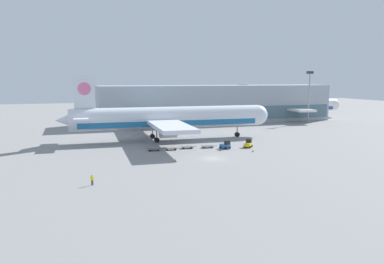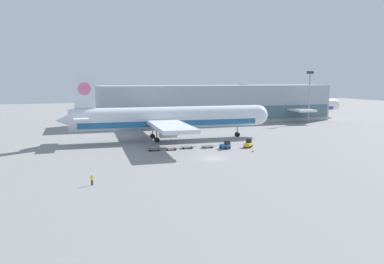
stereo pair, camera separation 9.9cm
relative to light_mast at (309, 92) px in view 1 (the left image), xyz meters
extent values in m
plane|color=gray|center=(-58.70, -49.93, -11.43)|extent=(400.00, 400.00, 0.00)
cube|color=#9EA8B2|center=(-32.17, 13.60, -4.43)|extent=(90.00, 18.00, 14.00)
cube|color=slate|center=(-32.17, 4.50, -7.58)|extent=(88.20, 0.20, 4.90)
cylinder|color=#9EA0A5|center=(0.00, 0.00, -2.26)|extent=(0.50, 0.50, 18.33)
cube|color=#333338|center=(0.00, 0.00, 7.40)|extent=(2.80, 0.50, 1.00)
cylinder|color=silver|center=(-60.97, -23.64, -5.33)|extent=(52.21, 8.09, 5.80)
cube|color=#1E669E|center=(-60.97, -23.64, -6.63)|extent=(48.04, 7.79, 1.45)
sphere|color=silver|center=(-35.00, -24.78, -5.33)|extent=(5.68, 5.68, 5.68)
cone|color=silver|center=(-86.95, -22.49, -5.33)|extent=(6.62, 5.79, 5.51)
cube|color=silver|center=(-82.79, -22.67, 1.57)|extent=(5.21, 0.67, 8.00)
cylinder|color=pink|center=(-82.79, -22.67, 2.53)|extent=(3.22, 0.69, 3.20)
cube|color=silver|center=(-83.83, -22.63, -4.75)|extent=(4.17, 13.15, 0.50)
cube|color=silver|center=(-63.57, -23.52, -6.05)|extent=(10.11, 48.31, 0.90)
cylinder|color=#9EA0A5|center=(-64.02, -33.59, -7.85)|extent=(4.32, 2.98, 2.80)
cylinder|color=#9EA0A5|center=(-63.13, -13.45, -7.85)|extent=(4.32, 2.98, 2.80)
cylinder|color=#9EA0A5|center=(-41.23, -24.51, -8.78)|extent=(0.36, 0.36, 4.00)
cylinder|color=black|center=(-41.23, -24.51, -10.78)|extent=(1.34, 0.96, 1.30)
cylinder|color=#9EA0A5|center=(-65.27, -26.65, -8.78)|extent=(0.36, 0.36, 4.00)
cylinder|color=black|center=(-65.27, -26.65, -10.78)|extent=(1.34, 0.96, 1.30)
cylinder|color=#9EA0A5|center=(-64.99, -20.26, -8.78)|extent=(0.36, 0.36, 4.00)
cylinder|color=black|center=(-64.99, -20.26, -10.78)|extent=(1.34, 0.96, 1.30)
cylinder|color=white|center=(-0.03, 15.82, -6.04)|extent=(46.20, 8.08, 5.13)
cube|color=#2D428E|center=(-0.03, 15.82, -7.19)|extent=(42.52, 7.74, 1.28)
sphere|color=white|center=(22.91, 14.34, -6.04)|extent=(5.02, 5.02, 5.02)
cone|color=white|center=(-22.96, 17.30, -6.04)|extent=(5.94, 5.22, 4.87)
cube|color=white|center=(-19.29, 17.06, 0.06)|extent=(4.61, 0.68, 7.07)
cylinder|color=red|center=(-19.29, 17.06, 0.91)|extent=(2.85, 0.67, 2.83)
cube|color=white|center=(-20.21, 17.12, -5.52)|extent=(3.92, 11.67, 0.44)
cube|color=white|center=(-2.32, 15.97, -6.68)|extent=(9.79, 42.79, 0.80)
cylinder|color=#9EA0A5|center=(-2.89, 7.08, -8.27)|extent=(3.86, 2.71, 2.47)
cylinder|color=#9EA0A5|center=(-1.74, 24.86, -8.27)|extent=(3.86, 2.71, 2.47)
cylinder|color=#9EA0A5|center=(17.40, 14.70, -9.08)|extent=(0.32, 0.32, 3.54)
cylinder|color=black|center=(17.40, 14.70, -10.85)|extent=(1.20, 0.87, 1.15)
cylinder|color=#9EA0A5|center=(-3.88, 13.23, -9.08)|extent=(0.32, 0.32, 3.54)
cylinder|color=black|center=(-3.88, 13.23, -10.85)|extent=(1.20, 0.87, 1.15)
cylinder|color=#9EA0A5|center=(-3.51, 18.88, -9.08)|extent=(0.32, 0.32, 3.54)
cylinder|color=black|center=(-3.51, 18.88, -10.85)|extent=(1.20, 0.87, 1.15)
cube|color=#2D66B7|center=(-51.95, -40.52, -10.73)|extent=(2.35, 2.69, 0.80)
cube|color=black|center=(-51.63, -41.08, -9.88)|extent=(1.52, 1.39, 0.90)
cube|color=black|center=(-51.34, -41.59, -11.01)|extent=(1.18, 0.76, 0.24)
cylinder|color=black|center=(-50.94, -40.88, -11.13)|extent=(0.50, 0.64, 0.60)
cylinder|color=black|center=(-52.16, -41.56, -11.13)|extent=(0.50, 0.64, 0.60)
cylinder|color=black|center=(-51.73, -39.47, -11.13)|extent=(0.50, 0.64, 0.60)
cylinder|color=black|center=(-52.95, -40.16, -11.13)|extent=(0.50, 0.64, 0.60)
cube|color=yellow|center=(-46.05, -40.84, -10.73)|extent=(2.60, 2.63, 0.80)
cube|color=black|center=(-45.60, -40.37, -9.88)|extent=(1.52, 1.51, 0.90)
cube|color=black|center=(-45.19, -39.95, -11.01)|extent=(1.02, 0.99, 0.24)
cylinder|color=black|center=(-45.99, -39.77, -11.13)|extent=(0.59, 0.60, 0.60)
cylinder|color=black|center=(-44.98, -40.74, -11.13)|extent=(0.59, 0.60, 0.60)
cylinder|color=black|center=(-47.11, -40.93, -11.13)|extent=(0.59, 0.60, 0.60)
cylinder|color=black|center=(-46.10, -41.90, -11.13)|extent=(0.59, 0.60, 0.60)
cube|color=#56565B|center=(-68.56, -37.87, -11.01)|extent=(2.91, 1.73, 0.12)
cube|color=#56565B|center=(-66.72, -38.03, -11.01)|extent=(0.90, 0.15, 0.08)
cylinder|color=black|center=(-67.53, -37.32, -11.25)|extent=(0.37, 0.17, 0.36)
cylinder|color=black|center=(-67.64, -38.59, -11.25)|extent=(0.37, 0.17, 0.36)
cylinder|color=black|center=(-69.49, -37.16, -11.25)|extent=(0.37, 0.17, 0.36)
cylinder|color=black|center=(-69.59, -38.43, -11.25)|extent=(0.37, 0.17, 0.36)
cube|color=#56565B|center=(-64.56, -38.12, -11.01)|extent=(2.91, 1.73, 0.12)
cube|color=#56565B|center=(-62.72, -38.27, -11.01)|extent=(0.90, 0.15, 0.08)
cylinder|color=black|center=(-63.53, -37.56, -11.25)|extent=(0.37, 0.17, 0.36)
cylinder|color=black|center=(-63.64, -38.83, -11.25)|extent=(0.37, 0.17, 0.36)
cylinder|color=black|center=(-65.49, -37.40, -11.25)|extent=(0.37, 0.17, 0.36)
cylinder|color=black|center=(-65.59, -38.67, -11.25)|extent=(0.37, 0.17, 0.36)
cube|color=#56565B|center=(-60.34, -37.46, -11.01)|extent=(2.91, 1.73, 0.12)
cube|color=#56565B|center=(-58.50, -37.61, -11.01)|extent=(0.90, 0.15, 0.08)
cylinder|color=black|center=(-59.31, -36.90, -11.25)|extent=(0.37, 0.17, 0.36)
cylinder|color=black|center=(-59.41, -38.17, -11.25)|extent=(0.37, 0.17, 0.36)
cylinder|color=black|center=(-61.26, -36.74, -11.25)|extent=(0.37, 0.17, 0.36)
cylinder|color=black|center=(-61.37, -38.01, -11.25)|extent=(0.37, 0.17, 0.36)
cube|color=#56565B|center=(-55.46, -38.14, -11.01)|extent=(2.91, 1.73, 0.12)
cube|color=#56565B|center=(-53.62, -38.30, -11.01)|extent=(0.90, 0.15, 0.08)
cylinder|color=black|center=(-54.44, -37.59, -11.25)|extent=(0.37, 0.17, 0.36)
cylinder|color=black|center=(-54.54, -38.86, -11.25)|extent=(0.37, 0.17, 0.36)
cylinder|color=black|center=(-56.39, -37.43, -11.25)|extent=(0.37, 0.17, 0.36)
cylinder|color=black|center=(-56.49, -38.70, -11.25)|extent=(0.37, 0.17, 0.36)
cylinder|color=black|center=(-83.88, -62.52, -11.01)|extent=(0.14, 0.14, 0.83)
cylinder|color=black|center=(-83.71, -62.41, -11.01)|extent=(0.14, 0.14, 0.83)
cube|color=yellow|center=(-83.80, -62.47, -10.29)|extent=(0.42, 0.38, 0.62)
cylinder|color=yellow|center=(-84.00, -62.60, -10.26)|extent=(0.09, 0.09, 0.56)
cylinder|color=yellow|center=(-83.60, -62.34, -10.26)|extent=(0.09, 0.09, 0.56)
sphere|color=tan|center=(-83.80, -62.47, -9.87)|extent=(0.22, 0.22, 0.22)
sphere|color=yellow|center=(-83.80, -62.47, -9.81)|extent=(0.21, 0.21, 0.21)
cube|color=black|center=(-47.41, -46.02, -11.41)|extent=(0.40, 0.40, 0.04)
cone|color=orange|center=(-47.41, -46.02, -11.04)|extent=(0.32, 0.32, 0.69)
cylinder|color=white|center=(-47.41, -46.02, -11.01)|extent=(0.19, 0.19, 0.10)
cube|color=black|center=(-66.95, -50.45, -11.41)|extent=(0.40, 0.40, 0.04)
cone|color=orange|center=(-66.95, -50.45, -11.07)|extent=(0.32, 0.32, 0.63)
cylinder|color=white|center=(-66.95, -50.45, -11.04)|extent=(0.19, 0.19, 0.09)
camera|label=1|loc=(-86.84, -120.81, 4.91)|focal=35.00mm
camera|label=2|loc=(-86.75, -120.85, 4.91)|focal=35.00mm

